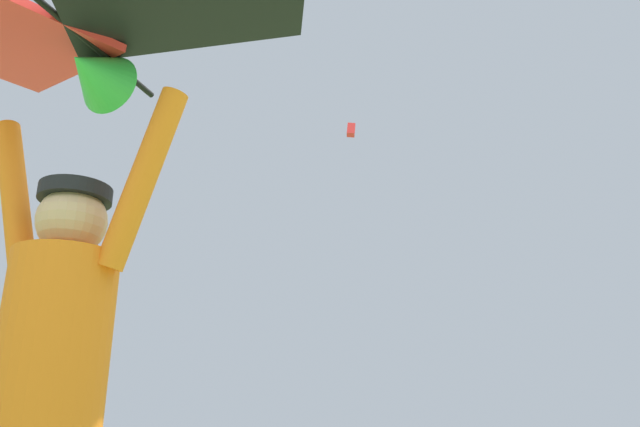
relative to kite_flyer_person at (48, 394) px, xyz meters
name	(u,v)px	position (x,y,z in m)	size (l,w,h in m)	color
kite_flyer_person	(48,394)	(0.00, 0.00, 0.00)	(0.81, 0.35, 1.92)	#424751
held_stunt_kite	(83,26)	(0.00, -0.08, 1.28)	(1.92, 1.03, 0.41)	black
distant_kite_green_high_left	(252,12)	(-9.01, 20.15, 18.12)	(0.52, 0.50, 0.23)	green
distant_kite_red_far_center	(351,130)	(-7.77, 32.24, 17.90)	(0.63, 0.69, 0.85)	red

